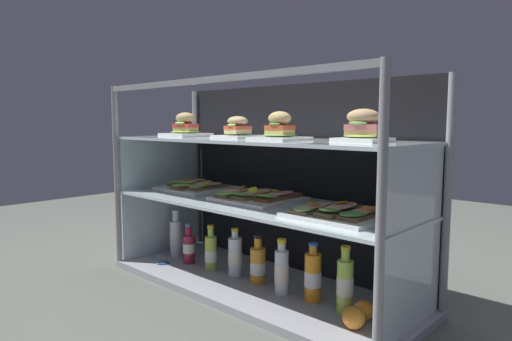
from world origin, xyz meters
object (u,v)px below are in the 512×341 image
(plated_roll_sandwich_near_left_corner, at_px, (279,130))
(juice_bottle_front_second, at_px, (177,237))
(plated_roll_sandwich_far_left, at_px, (185,128))
(juice_bottle_near_post, at_px, (235,256))
(plated_roll_sandwich_left_of_center, at_px, (363,129))
(orange_fruit_near_left_post, at_px, (392,306))
(plated_roll_sandwich_mid_left, at_px, (237,129))
(orange_fruit_beside_bottles, at_px, (364,310))
(juice_bottle_back_left, at_px, (258,264))
(juice_bottle_front_fourth, at_px, (282,271))
(juice_bottle_front_right_end, at_px, (345,285))
(orange_fruit_rolled_forward, at_px, (354,317))
(open_sandwich_tray_mid_right, at_px, (339,212))
(juice_bottle_back_right, at_px, (189,247))
(open_sandwich_tray_near_right_corner, at_px, (257,196))
(juice_bottle_front_middle, at_px, (313,276))
(kitchen_scissors, at_px, (162,262))
(juice_bottle_tucked_behind, at_px, (211,252))
(open_sandwich_tray_near_left_corner, at_px, (196,187))

(plated_roll_sandwich_near_left_corner, distance_m, juice_bottle_front_second, 0.93)
(plated_roll_sandwich_far_left, height_order, juice_bottle_near_post, plated_roll_sandwich_far_left)
(plated_roll_sandwich_left_of_center, relative_size, orange_fruit_near_left_post, 2.41)
(plated_roll_sandwich_mid_left, distance_m, orange_fruit_beside_bottles, 0.95)
(juice_bottle_back_left, xyz_separation_m, orange_fruit_beside_bottles, (0.53, -0.02, -0.05))
(juice_bottle_front_fourth, xyz_separation_m, juice_bottle_front_right_end, (0.29, 0.02, 0.01))
(orange_fruit_near_left_post, height_order, orange_fruit_rolled_forward, orange_fruit_rolled_forward)
(open_sandwich_tray_mid_right, relative_size, juice_bottle_front_second, 1.39)
(juice_bottle_front_second, height_order, juice_bottle_front_fourth, juice_bottle_front_second)
(plated_roll_sandwich_mid_left, distance_m, juice_bottle_back_left, 0.61)
(plated_roll_sandwich_mid_left, xyz_separation_m, juice_bottle_back_right, (-0.28, -0.07, -0.59))
(juice_bottle_front_second, height_order, juice_bottle_back_left, juice_bottle_front_second)
(plated_roll_sandwich_near_left_corner, xyz_separation_m, orange_fruit_near_left_post, (0.45, 0.11, -0.64))
(juice_bottle_near_post, relative_size, juice_bottle_front_fourth, 0.95)
(juice_bottle_front_fourth, bearing_deg, orange_fruit_beside_bottles, 1.90)
(open_sandwich_tray_near_right_corner, relative_size, juice_bottle_front_second, 1.39)
(juice_bottle_front_middle, xyz_separation_m, orange_fruit_near_left_post, (0.29, 0.09, -0.06))
(plated_roll_sandwich_mid_left, bearing_deg, juice_bottle_front_right_end, -4.48)
(plated_roll_sandwich_far_left, relative_size, open_sandwich_tray_near_right_corner, 0.59)
(open_sandwich_tray_mid_right, relative_size, juice_bottle_front_middle, 1.45)
(plated_roll_sandwich_near_left_corner, relative_size, plated_roll_sandwich_left_of_center, 1.13)
(open_sandwich_tray_near_right_corner, relative_size, kitchen_scissors, 1.90)
(juice_bottle_tucked_behind, bearing_deg, juice_bottle_front_right_end, 1.07)
(plated_roll_sandwich_near_left_corner, bearing_deg, juice_bottle_front_fourth, -17.77)
(juice_bottle_near_post, height_order, kitchen_scissors, juice_bottle_near_post)
(juice_bottle_tucked_behind, relative_size, kitchen_scissors, 1.21)
(juice_bottle_tucked_behind, height_order, orange_fruit_rolled_forward, juice_bottle_tucked_behind)
(open_sandwich_tray_near_right_corner, xyz_separation_m, juice_bottle_front_fourth, (0.18, -0.04, -0.28))
(juice_bottle_back_left, bearing_deg, juice_bottle_near_post, -179.00)
(plated_roll_sandwich_mid_left, bearing_deg, juice_bottle_near_post, -63.63)
(juice_bottle_back_left, xyz_separation_m, juice_bottle_front_middle, (0.30, -0.00, 0.02))
(plated_roll_sandwich_near_left_corner, height_order, juice_bottle_tucked_behind, plated_roll_sandwich_near_left_corner)
(plated_roll_sandwich_mid_left, distance_m, juice_bottle_front_fourth, 0.66)
(juice_bottle_back_right, height_order, juice_bottle_front_right_end, juice_bottle_front_right_end)
(juice_bottle_near_post, bearing_deg, plated_roll_sandwich_left_of_center, 4.03)
(juice_bottle_back_right, relative_size, juice_bottle_front_fourth, 0.87)
(juice_bottle_back_left, distance_m, orange_fruit_near_left_post, 0.60)
(orange_fruit_beside_bottles, bearing_deg, orange_fruit_rolled_forward, -83.56)
(juice_bottle_near_post, distance_m, juice_bottle_front_middle, 0.44)
(juice_bottle_back_left, bearing_deg, open_sandwich_tray_near_left_corner, 176.56)
(plated_roll_sandwich_far_left, distance_m, juice_bottle_front_middle, 0.98)
(juice_bottle_front_middle, bearing_deg, open_sandwich_tray_near_left_corner, 177.71)
(juice_bottle_tucked_behind, distance_m, orange_fruit_near_left_post, 0.88)
(orange_fruit_rolled_forward, bearing_deg, kitchen_scissors, -178.94)
(open_sandwich_tray_near_left_corner, height_order, juice_bottle_near_post, open_sandwich_tray_near_left_corner)
(juice_bottle_tucked_behind, height_order, juice_bottle_near_post, juice_bottle_near_post)
(juice_bottle_near_post, height_order, juice_bottle_front_fourth, juice_bottle_front_fourth)
(juice_bottle_back_left, distance_m, juice_bottle_front_right_end, 0.45)
(open_sandwich_tray_near_left_corner, distance_m, juice_bottle_front_middle, 0.81)
(kitchen_scissors, bearing_deg, orange_fruit_near_left_post, 10.48)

